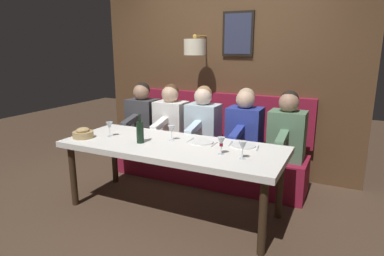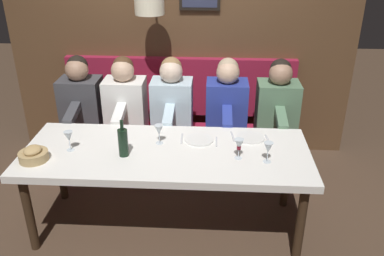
{
  "view_description": "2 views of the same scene",
  "coord_description": "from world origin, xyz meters",
  "px_view_note": "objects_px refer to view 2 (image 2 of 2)",
  "views": [
    {
      "loc": [
        -2.8,
        -1.58,
        1.7
      ],
      "look_at": [
        0.05,
        -0.2,
        0.92
      ],
      "focal_mm": 30.77,
      "sensor_mm": 36.0,
      "label": 1
    },
    {
      "loc": [
        -2.84,
        -0.37,
        2.34
      ],
      "look_at": [
        0.05,
        -0.2,
        0.92
      ],
      "focal_mm": 38.44,
      "sensor_mm": 36.0,
      "label": 2
    }
  ],
  "objects_px": {
    "diner_nearest": "(278,102)",
    "diner_near": "(227,101)",
    "diner_middle": "(172,100)",
    "diner_farthest": "(81,98)",
    "wine_glass_2": "(239,145)",
    "bread_bowl": "(33,154)",
    "wine_glass_0": "(159,130)",
    "wine_glass_1": "(69,137)",
    "diner_far": "(125,99)",
    "dining_table": "(166,158)",
    "wine_bottle": "(123,142)",
    "wine_glass_3": "(268,148)"
  },
  "relations": [
    {
      "from": "wine_glass_0",
      "to": "wine_glass_1",
      "type": "height_order",
      "value": "same"
    },
    {
      "from": "diner_farthest",
      "to": "diner_near",
      "type": "bearing_deg",
      "value": -90.0
    },
    {
      "from": "diner_nearest",
      "to": "bread_bowl",
      "type": "distance_m",
      "value": 2.26
    },
    {
      "from": "wine_glass_1",
      "to": "diner_farthest",
      "type": "bearing_deg",
      "value": 11.71
    },
    {
      "from": "diner_nearest",
      "to": "wine_bottle",
      "type": "relative_size",
      "value": 2.64
    },
    {
      "from": "diner_far",
      "to": "wine_glass_2",
      "type": "distance_m",
      "value": 1.45
    },
    {
      "from": "diner_farthest",
      "to": "wine_glass_1",
      "type": "height_order",
      "value": "diner_farthest"
    },
    {
      "from": "diner_middle",
      "to": "diner_near",
      "type": "bearing_deg",
      "value": -90.0
    },
    {
      "from": "wine_glass_2",
      "to": "dining_table",
      "type": "bearing_deg",
      "value": 81.02
    },
    {
      "from": "dining_table",
      "to": "wine_glass_3",
      "type": "bearing_deg",
      "value": -99.51
    },
    {
      "from": "diner_middle",
      "to": "bread_bowl",
      "type": "xyz_separation_m",
      "value": [
        -1.09,
        0.95,
        -0.03
      ]
    },
    {
      "from": "diner_nearest",
      "to": "wine_glass_0",
      "type": "relative_size",
      "value": 4.82
    },
    {
      "from": "wine_glass_1",
      "to": "dining_table",
      "type": "bearing_deg",
      "value": -87.13
    },
    {
      "from": "diner_far",
      "to": "wine_glass_0",
      "type": "height_order",
      "value": "diner_far"
    },
    {
      "from": "diner_farthest",
      "to": "wine_glass_2",
      "type": "distance_m",
      "value": 1.81
    },
    {
      "from": "wine_glass_1",
      "to": "bread_bowl",
      "type": "relative_size",
      "value": 0.75
    },
    {
      "from": "wine_glass_0",
      "to": "bread_bowl",
      "type": "distance_m",
      "value": 0.98
    },
    {
      "from": "wine_glass_0",
      "to": "wine_glass_1",
      "type": "bearing_deg",
      "value": 102.72
    },
    {
      "from": "wine_glass_1",
      "to": "diner_middle",
      "type": "bearing_deg",
      "value": -38.0
    },
    {
      "from": "wine_glass_3",
      "to": "diner_nearest",
      "type": "bearing_deg",
      "value": -11.4
    },
    {
      "from": "diner_far",
      "to": "wine_glass_3",
      "type": "xyz_separation_m",
      "value": [
        -1.01,
        -1.29,
        0.04
      ]
    },
    {
      "from": "bread_bowl",
      "to": "wine_glass_0",
      "type": "bearing_deg",
      "value": -70.51
    },
    {
      "from": "wine_bottle",
      "to": "diner_middle",
      "type": "bearing_deg",
      "value": -15.7
    },
    {
      "from": "dining_table",
      "to": "diner_nearest",
      "type": "distance_m",
      "value": 1.33
    },
    {
      "from": "diner_farthest",
      "to": "bread_bowl",
      "type": "relative_size",
      "value": 3.6
    },
    {
      "from": "diner_far",
      "to": "wine_bottle",
      "type": "relative_size",
      "value": 2.64
    },
    {
      "from": "wine_glass_2",
      "to": "wine_bottle",
      "type": "xyz_separation_m",
      "value": [
        -0.01,
        0.89,
        0.0
      ]
    },
    {
      "from": "diner_farthest",
      "to": "diner_middle",
      "type": "bearing_deg",
      "value": -90.0
    },
    {
      "from": "diner_far",
      "to": "wine_glass_0",
      "type": "xyz_separation_m",
      "value": [
        -0.76,
        -0.44,
        0.04
      ]
    },
    {
      "from": "dining_table",
      "to": "wine_bottle",
      "type": "bearing_deg",
      "value": 106.76
    },
    {
      "from": "diner_nearest",
      "to": "wine_glass_1",
      "type": "xyz_separation_m",
      "value": [
        -0.92,
        1.75,
        0.04
      ]
    },
    {
      "from": "diner_nearest",
      "to": "diner_far",
      "type": "height_order",
      "value": "same"
    },
    {
      "from": "wine_glass_2",
      "to": "bread_bowl",
      "type": "xyz_separation_m",
      "value": [
        -0.12,
        1.56,
        -0.07
      ]
    },
    {
      "from": "diner_near",
      "to": "diner_far",
      "type": "distance_m",
      "value": 1.0
    },
    {
      "from": "wine_glass_1",
      "to": "bread_bowl",
      "type": "height_order",
      "value": "wine_glass_1"
    },
    {
      "from": "diner_middle",
      "to": "diner_farthest",
      "type": "bearing_deg",
      "value": 90.0
    },
    {
      "from": "wine_glass_2",
      "to": "diner_far",
      "type": "bearing_deg",
      "value": 47.93
    },
    {
      "from": "diner_nearest",
      "to": "wine_glass_0",
      "type": "distance_m",
      "value": 1.3
    },
    {
      "from": "diner_middle",
      "to": "wine_glass_0",
      "type": "xyz_separation_m",
      "value": [
        -0.76,
        0.03,
        0.04
      ]
    },
    {
      "from": "dining_table",
      "to": "bread_bowl",
      "type": "xyz_separation_m",
      "value": [
        -0.21,
        0.99,
        0.11
      ]
    },
    {
      "from": "diner_middle",
      "to": "diner_farthest",
      "type": "relative_size",
      "value": 1.0
    },
    {
      "from": "diner_near",
      "to": "wine_glass_1",
      "type": "height_order",
      "value": "diner_near"
    },
    {
      "from": "diner_near",
      "to": "diner_farthest",
      "type": "distance_m",
      "value": 1.45
    },
    {
      "from": "diner_far",
      "to": "wine_bottle",
      "type": "bearing_deg",
      "value": -168.99
    },
    {
      "from": "diner_middle",
      "to": "wine_glass_1",
      "type": "height_order",
      "value": "diner_middle"
    },
    {
      "from": "bread_bowl",
      "to": "wine_bottle",
      "type": "bearing_deg",
      "value": -80.55
    },
    {
      "from": "diner_nearest",
      "to": "diner_near",
      "type": "relative_size",
      "value": 1.0
    },
    {
      "from": "wine_glass_0",
      "to": "dining_table",
      "type": "bearing_deg",
      "value": -149.81
    },
    {
      "from": "dining_table",
      "to": "wine_glass_3",
      "type": "xyz_separation_m",
      "value": [
        -0.13,
        -0.78,
        0.18
      ]
    },
    {
      "from": "diner_near",
      "to": "wine_bottle",
      "type": "relative_size",
      "value": 2.64
    }
  ]
}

